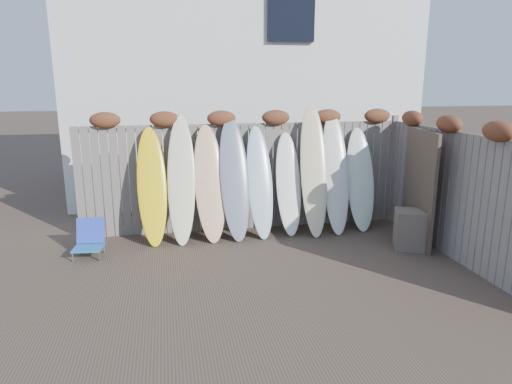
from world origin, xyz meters
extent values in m
plane|color=#493A2D|center=(0.00, 0.00, 0.00)|extent=(80.00, 80.00, 0.00)
cube|color=slate|center=(0.00, 2.40, 1.00)|extent=(6.00, 0.10, 2.00)
cube|color=slate|center=(3.00, 2.40, 1.05)|extent=(0.10, 0.10, 2.10)
ellipsoid|color=brown|center=(-2.40, 2.36, 2.10)|extent=(0.52, 0.28, 0.28)
ellipsoid|color=brown|center=(-1.40, 2.36, 2.10)|extent=(0.52, 0.28, 0.28)
ellipsoid|color=brown|center=(-0.40, 2.36, 2.10)|extent=(0.52, 0.28, 0.28)
ellipsoid|color=brown|center=(0.60, 2.36, 2.10)|extent=(0.52, 0.28, 0.28)
ellipsoid|color=brown|center=(1.60, 2.36, 2.10)|extent=(0.52, 0.28, 0.28)
ellipsoid|color=brown|center=(2.60, 2.36, 2.10)|extent=(0.52, 0.28, 0.28)
cube|color=slate|center=(3.00, 0.20, 1.00)|extent=(0.10, 4.40, 2.00)
ellipsoid|color=brown|center=(2.96, -0.50, 2.10)|extent=(0.28, 0.56, 0.28)
ellipsoid|color=brown|center=(2.96, 0.60, 2.10)|extent=(0.28, 0.56, 0.28)
ellipsoid|color=brown|center=(2.96, 1.70, 2.10)|extent=(0.28, 0.56, 0.28)
cube|color=silver|center=(0.50, 6.50, 3.00)|extent=(8.00, 5.00, 6.00)
cube|color=black|center=(1.30, 3.95, 4.20)|extent=(1.00, 0.12, 1.30)
cube|color=#246EB8|center=(-2.69, 1.39, 0.17)|extent=(0.48, 0.43, 0.03)
cube|color=blue|center=(-2.67, 1.61, 0.39)|extent=(0.45, 0.18, 0.41)
cylinder|color=#B4B3BB|center=(-2.91, 1.25, 0.08)|extent=(0.02, 0.02, 0.17)
cylinder|color=#B6B6BE|center=(-2.87, 1.58, 0.08)|extent=(0.02, 0.02, 0.17)
cylinder|color=#9F9FA6|center=(-2.50, 1.21, 0.08)|extent=(0.02, 0.02, 0.17)
cylinder|color=silver|center=(-2.47, 1.54, 0.08)|extent=(0.02, 0.02, 0.17)
cube|color=#695F4E|center=(2.59, 0.77, 0.33)|extent=(0.69, 0.64, 0.66)
cube|color=brown|center=(2.80, 1.03, 0.98)|extent=(0.27, 1.30, 1.97)
ellipsoid|color=yellow|center=(-1.67, 1.96, 0.99)|extent=(0.52, 0.73, 1.99)
ellipsoid|color=#F7F2C5|center=(-1.17, 1.96, 1.09)|extent=(0.55, 0.81, 2.18)
ellipsoid|color=#E8B880|center=(-0.68, 1.95, 1.01)|extent=(0.59, 0.75, 2.01)
ellipsoid|color=slate|center=(-0.24, 1.95, 1.06)|extent=(0.56, 0.78, 2.13)
ellipsoid|color=#AAC7DA|center=(0.22, 1.96, 0.99)|extent=(0.50, 0.73, 1.97)
ellipsoid|color=white|center=(0.77, 2.02, 0.92)|extent=(0.47, 0.66, 1.84)
ellipsoid|color=beige|center=(1.21, 1.93, 1.18)|extent=(0.55, 0.87, 2.37)
ellipsoid|color=silver|center=(1.64, 1.95, 1.09)|extent=(0.52, 0.79, 2.19)
ellipsoid|color=silver|center=(2.17, 2.01, 0.95)|extent=(0.56, 0.70, 1.90)
camera|label=1|loc=(-1.41, -5.84, 2.76)|focal=32.00mm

